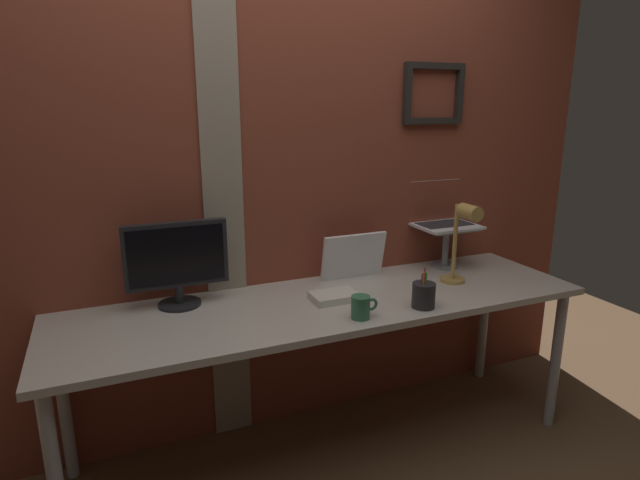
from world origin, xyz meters
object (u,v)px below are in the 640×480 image
(whiteboard_panel, at_px, (354,256))
(desk_lamp, at_px, (463,235))
(monitor, at_px, (177,259))
(laptop, at_px, (438,213))
(coffee_mug, at_px, (361,307))
(pen_cup, at_px, (424,295))

(whiteboard_panel, relative_size, desk_lamp, 0.83)
(monitor, bearing_deg, whiteboard_panel, 1.75)
(laptop, distance_m, whiteboard_panel, 0.55)
(monitor, height_order, coffee_mug, monitor)
(monitor, relative_size, whiteboard_panel, 1.30)
(pen_cup, height_order, coffee_mug, pen_cup)
(monitor, xyz_separation_m, pen_cup, (0.94, -0.42, -0.15))
(whiteboard_panel, xyz_separation_m, pen_cup, (0.10, -0.45, -0.06))
(desk_lamp, distance_m, pen_cup, 0.41)
(whiteboard_panel, height_order, coffee_mug, whiteboard_panel)
(monitor, bearing_deg, laptop, 3.32)
(monitor, relative_size, pen_cup, 2.40)
(desk_lamp, xyz_separation_m, pen_cup, (-0.32, -0.17, -0.19))
(desk_lamp, bearing_deg, pen_cup, -151.83)
(laptop, height_order, coffee_mug, laptop)
(laptop, distance_m, coffee_mug, 0.90)
(laptop, bearing_deg, monitor, -176.68)
(pen_cup, relative_size, coffee_mug, 1.54)
(monitor, relative_size, laptop, 1.32)
(laptop, distance_m, pen_cup, 0.69)
(whiteboard_panel, distance_m, coffee_mug, 0.49)
(monitor, distance_m, coffee_mug, 0.79)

